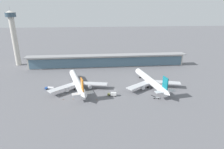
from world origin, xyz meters
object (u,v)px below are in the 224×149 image
safety_cone_alpha (63,99)px  safety_cone_bravo (97,100)px  service_truck_near_nose_olive (113,94)px  safety_cone_charlie (73,99)px  airliner_left_stand (77,83)px  service_truck_mid_apron_grey (156,98)px  control_tower (14,34)px  service_truck_under_wing_blue (50,88)px  airliner_centre_stand (151,81)px

safety_cone_alpha → safety_cone_bravo: 26.58m
safety_cone_bravo → safety_cone_alpha: bearing=172.3°
service_truck_near_nose_olive → safety_cone_charlie: size_ratio=10.92×
airliner_left_stand → service_truck_mid_apron_grey: bearing=-22.0°
safety_cone_alpha → safety_cone_bravo: size_ratio=1.00×
safety_cone_bravo → safety_cone_charlie: same height
service_truck_mid_apron_grey → service_truck_near_nose_olive: bearing=166.6°
service_truck_near_nose_olive → control_tower: 154.31m
airliner_left_stand → service_truck_near_nose_olive: (29.78, -17.72, -4.02)m
airliner_left_stand → safety_cone_charlie: 21.42m
service_truck_mid_apron_grey → safety_cone_bravo: (-47.61, 2.14, -0.49)m
airliner_left_stand → safety_cone_alpha: bearing=-116.2°
airliner_left_stand → control_tower: 120.74m
service_truck_under_wing_blue → control_tower: control_tower is taller
service_truck_near_nose_olive → service_truck_under_wing_blue: service_truck_near_nose_olive is taller
airliner_left_stand → control_tower: bearing=133.7°
service_truck_under_wing_blue → safety_cone_bravo: bearing=-30.7°
safety_cone_alpha → safety_cone_bravo: bearing=-7.7°
control_tower → safety_cone_alpha: bearing=-56.0°
airliner_centre_stand → safety_cone_alpha: airliner_centre_stand is taller
airliner_centre_stand → airliner_left_stand: bearing=177.8°
airliner_left_stand → airliner_centre_stand: 66.43m
airliner_centre_stand → safety_cone_bravo: bearing=-157.0°
airliner_left_stand → safety_cone_alpha: size_ratio=96.18×
airliner_left_stand → safety_cone_bravo: (16.42, -23.75, -5.39)m
airliner_left_stand → safety_cone_bravo: airliner_left_stand is taller
airliner_centre_stand → safety_cone_bravo: size_ratio=97.05×
airliner_centre_stand → service_truck_mid_apron_grey: (-2.35, -23.39, -4.90)m
safety_cone_alpha → safety_cone_charlie: (7.79, -0.43, 0.00)m
control_tower → airliner_left_stand: bearing=-46.3°
airliner_centre_stand → safety_cone_charlie: (-68.51, -18.13, -5.39)m
airliner_left_stand → service_truck_near_nose_olive: size_ratio=8.81×
safety_cone_alpha → control_tower: bearing=124.0°
safety_cone_bravo → safety_cone_charlie: bearing=170.4°
service_truck_near_nose_olive → service_truck_under_wing_blue: size_ratio=0.86×
safety_cone_alpha → safety_cone_charlie: bearing=-3.2°
airliner_centre_stand → service_truck_near_nose_olive: (-36.60, -15.22, -4.02)m
safety_cone_alpha → service_truck_near_nose_olive: bearing=3.6°
service_truck_mid_apron_grey → airliner_centre_stand: bearing=84.3°
airliner_centre_stand → service_truck_near_nose_olive: bearing=-157.4°
service_truck_under_wing_blue → service_truck_mid_apron_grey: (88.30, -26.28, -0.90)m
airliner_centre_stand → service_truck_under_wing_blue: airliner_centre_stand is taller
control_tower → service_truck_under_wing_blue: bearing=-56.2°
airliner_centre_stand → control_tower: size_ratio=0.95×
safety_cone_alpha → airliner_centre_stand: bearing=13.1°
airliner_centre_stand → service_truck_near_nose_olive: 39.84m
service_truck_near_nose_olive → safety_cone_bravo: bearing=-155.7°
airliner_left_stand → safety_cone_charlie: airliner_left_stand is taller
control_tower → safety_cone_charlie: control_tower is taller
service_truck_near_nose_olive → safety_cone_bravo: 14.73m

